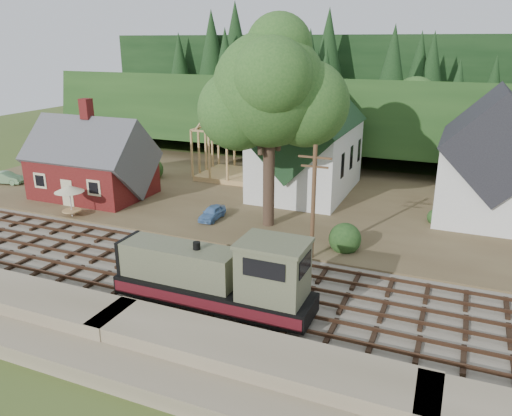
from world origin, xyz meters
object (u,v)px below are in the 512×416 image
at_px(car_green, 6,178).
at_px(car_blue, 212,213).
at_px(locomotive, 220,278).
at_px(patio_set, 69,190).

bearing_deg(car_green, car_blue, -105.82).
distance_m(locomotive, car_green, 34.22).
xyz_separation_m(car_blue, patio_set, (-11.12, -3.88, 1.72)).
xyz_separation_m(locomotive, car_blue, (-6.96, 12.38, -1.16)).
distance_m(car_blue, car_green, 24.41).
bearing_deg(locomotive, patio_set, 154.82).
bearing_deg(car_green, patio_set, -124.17).
bearing_deg(locomotive, car_blue, 119.35).
bearing_deg(car_green, locomotive, -126.32).
bearing_deg(locomotive, car_green, 156.36).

